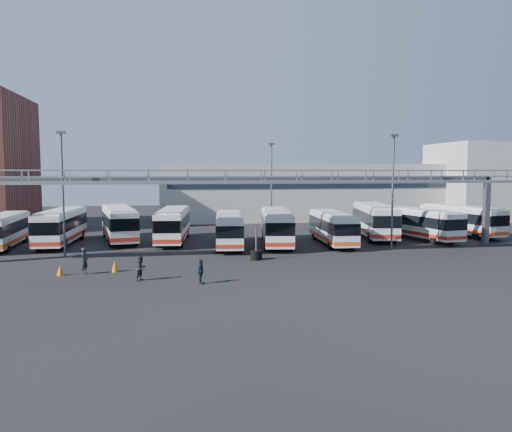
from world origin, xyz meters
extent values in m
plane|color=black|center=(0.00, 0.00, 0.00)|extent=(140.00, 140.00, 0.00)
cube|color=gray|center=(0.00, 5.00, 6.10)|extent=(50.00, 1.80, 0.22)
cube|color=gray|center=(0.00, 4.15, 7.05)|extent=(50.00, 0.10, 0.10)
cube|color=gray|center=(0.00, 5.85, 7.05)|extent=(50.00, 0.10, 0.10)
cube|color=#4C4F54|center=(0.00, 9.00, 6.30)|extent=(45.00, 0.50, 0.35)
cube|color=#9E9E99|center=(12.00, 38.00, 4.00)|extent=(42.00, 14.00, 8.00)
cube|color=#B2B2AD|center=(38.00, 32.00, 5.50)|extent=(14.00, 12.00, 11.00)
cylinder|color=#4C4F54|center=(-16.00, 8.00, 5.00)|extent=(0.18, 0.18, 10.00)
cube|color=#4C4F54|center=(-16.00, 8.00, 10.10)|extent=(0.70, 0.35, 0.22)
cylinder|color=#4C4F54|center=(12.00, 7.00, 5.00)|extent=(0.18, 0.18, 10.00)
cube|color=#4C4F54|center=(12.00, 7.00, 10.10)|extent=(0.70, 0.35, 0.22)
cylinder|color=#4C4F54|center=(4.00, 22.00, 5.00)|extent=(0.18, 0.18, 10.00)
cube|color=#4C4F54|center=(4.00, 22.00, 10.10)|extent=(0.70, 0.35, 0.22)
cube|color=silver|center=(-22.45, 13.87, 1.66)|extent=(2.76, 10.08, 2.50)
cube|color=black|center=(-22.45, 13.87, 1.95)|extent=(2.82, 10.15, 1.00)
cube|color=#E44D15|center=(-22.45, 13.87, 0.77)|extent=(2.81, 10.14, 0.32)
cube|color=silver|center=(-22.45, 13.87, 2.98)|extent=(2.48, 9.08, 0.15)
cylinder|color=black|center=(-21.28, 10.73, 0.45)|extent=(0.32, 0.92, 0.91)
cylinder|color=black|center=(-23.62, 17.01, 0.45)|extent=(0.32, 0.92, 0.91)
cylinder|color=black|center=(-21.60, 17.11, 0.45)|extent=(0.32, 0.92, 0.91)
cube|color=silver|center=(-17.74, 14.94, 1.82)|extent=(2.87, 11.02, 2.74)
cube|color=black|center=(-17.74, 14.94, 2.14)|extent=(2.93, 11.08, 1.09)
cube|color=red|center=(-17.74, 14.94, 0.85)|extent=(2.92, 11.07, 0.35)
cube|color=silver|center=(-17.74, 14.94, 3.26)|extent=(2.58, 9.92, 0.16)
cylinder|color=black|center=(-18.98, 11.48, 0.50)|extent=(0.33, 1.00, 0.99)
cylinder|color=black|center=(-16.74, 11.40, 0.50)|extent=(0.33, 1.00, 0.99)
cylinder|color=black|center=(-18.74, 18.47, 0.50)|extent=(0.33, 1.00, 0.99)
cylinder|color=black|center=(-16.49, 18.40, 0.50)|extent=(0.33, 1.00, 0.99)
cube|color=silver|center=(-12.56, 16.54, 1.86)|extent=(4.71, 11.48, 2.80)
cube|color=black|center=(-12.56, 16.54, 2.19)|extent=(4.78, 11.55, 1.12)
cube|color=red|center=(-12.56, 16.54, 0.87)|extent=(4.77, 11.54, 0.36)
cube|color=silver|center=(-12.56, 16.54, 3.34)|extent=(4.24, 10.34, 0.16)
cylinder|color=black|center=(-12.98, 12.80, 0.51)|extent=(0.50, 1.06, 1.02)
cylinder|color=black|center=(-10.72, 13.26, 0.51)|extent=(0.50, 1.06, 1.02)
cylinder|color=black|center=(-14.39, 19.83, 0.51)|extent=(0.50, 1.06, 1.02)
cylinder|color=black|center=(-12.13, 20.28, 0.51)|extent=(0.50, 1.06, 1.02)
cube|color=silver|center=(-7.23, 14.90, 1.79)|extent=(3.52, 11.01, 2.70)
cube|color=black|center=(-7.23, 14.90, 2.11)|extent=(3.59, 11.07, 1.08)
cube|color=red|center=(-7.23, 14.90, 0.84)|extent=(3.57, 11.06, 0.34)
cube|color=silver|center=(-7.23, 14.90, 3.23)|extent=(3.17, 9.91, 0.16)
cylinder|color=black|center=(-8.68, 11.56, 0.49)|extent=(0.39, 1.01, 0.98)
cylinder|color=black|center=(-6.47, 11.34, 0.49)|extent=(0.39, 1.01, 0.98)
cylinder|color=black|center=(-7.99, 18.45, 0.49)|extent=(0.39, 1.01, 0.98)
cylinder|color=black|center=(-5.79, 18.23, 0.49)|extent=(0.39, 1.01, 0.98)
cube|color=silver|center=(-2.10, 11.05, 1.67)|extent=(3.23, 10.26, 2.52)
cube|color=black|center=(-2.10, 11.05, 1.97)|extent=(3.29, 10.33, 1.01)
cube|color=red|center=(-2.10, 11.05, 0.78)|extent=(3.28, 10.32, 0.32)
cube|color=silver|center=(-2.10, 11.05, 3.01)|extent=(2.91, 9.24, 0.15)
cylinder|color=black|center=(-3.43, 7.93, 0.46)|extent=(0.36, 0.94, 0.92)
cylinder|color=black|center=(-1.38, 7.73, 0.46)|extent=(0.36, 0.94, 0.92)
cylinder|color=black|center=(-2.82, 14.36, 0.46)|extent=(0.36, 0.94, 0.92)
cylinder|color=black|center=(-0.78, 14.16, 0.46)|extent=(0.36, 0.94, 0.92)
cube|color=silver|center=(2.44, 11.43, 1.80)|extent=(3.98, 11.10, 2.72)
cube|color=black|center=(2.44, 11.43, 2.12)|extent=(4.04, 11.17, 1.09)
cube|color=red|center=(2.44, 11.43, 0.84)|extent=(4.03, 11.16, 0.35)
cube|color=silver|center=(2.44, 11.43, 3.24)|extent=(3.58, 9.99, 0.16)
cylinder|color=black|center=(0.85, 8.15, 0.49)|extent=(0.43, 1.02, 0.99)
cylinder|color=black|center=(3.05, 7.83, 0.49)|extent=(0.43, 1.02, 0.99)
cylinder|color=black|center=(1.83, 15.03, 0.49)|extent=(0.43, 1.02, 0.99)
cylinder|color=black|center=(4.03, 14.72, 0.49)|extent=(0.43, 1.02, 0.99)
cube|color=silver|center=(7.82, 11.05, 1.67)|extent=(2.85, 10.21, 2.52)
cube|color=black|center=(7.82, 11.05, 1.97)|extent=(2.92, 10.27, 1.01)
cube|color=#E44D15|center=(7.82, 11.05, 0.78)|extent=(2.90, 10.26, 0.32)
cube|color=silver|center=(7.82, 11.05, 3.01)|extent=(2.57, 9.19, 0.15)
cylinder|color=black|center=(6.62, 7.88, 0.46)|extent=(0.33, 0.93, 0.92)
cylinder|color=black|center=(8.67, 7.76, 0.46)|extent=(0.33, 0.93, 0.92)
cylinder|color=black|center=(6.98, 14.33, 0.46)|extent=(0.33, 0.93, 0.92)
cylinder|color=black|center=(9.03, 14.22, 0.46)|extent=(0.33, 0.93, 0.92)
cube|color=silver|center=(13.64, 14.82, 1.92)|extent=(4.78, 11.83, 2.89)
cube|color=black|center=(13.64, 14.82, 2.26)|extent=(4.85, 11.91, 1.15)
cube|color=red|center=(13.64, 14.82, 0.89)|extent=(4.84, 11.89, 0.37)
cube|color=silver|center=(13.64, 14.82, 3.44)|extent=(4.30, 10.65, 0.17)
cylinder|color=black|center=(11.76, 11.42, 0.52)|extent=(0.51, 1.09, 1.05)
cylinder|color=black|center=(14.10, 10.96, 0.52)|extent=(0.51, 1.09, 1.05)
cylinder|color=black|center=(13.17, 18.67, 0.52)|extent=(0.51, 1.09, 1.05)
cylinder|color=black|center=(15.51, 18.22, 0.52)|extent=(0.51, 1.09, 1.05)
cube|color=silver|center=(17.79, 12.84, 1.71)|extent=(4.33, 10.57, 2.58)
cube|color=black|center=(17.79, 12.84, 2.01)|extent=(4.40, 10.64, 1.03)
cube|color=red|center=(17.79, 12.84, 0.80)|extent=(4.39, 10.63, 0.33)
cube|color=silver|center=(17.79, 12.84, 3.07)|extent=(3.90, 9.51, 0.15)
cylinder|color=black|center=(17.41, 9.39, 0.47)|extent=(0.46, 0.97, 0.94)
cylinder|color=black|center=(19.47, 9.81, 0.47)|extent=(0.46, 0.97, 0.94)
cylinder|color=black|center=(16.11, 15.86, 0.47)|extent=(0.46, 0.97, 0.94)
cylinder|color=black|center=(18.17, 16.28, 0.47)|extent=(0.46, 0.97, 0.94)
cube|color=silver|center=(23.68, 15.15, 1.76)|extent=(4.38, 10.89, 2.66)
cube|color=black|center=(23.68, 15.15, 2.08)|extent=(4.45, 10.96, 1.06)
cube|color=#E44D15|center=(23.68, 15.15, 0.82)|extent=(4.44, 10.95, 0.34)
cube|color=silver|center=(23.68, 15.15, 3.17)|extent=(3.94, 9.80, 0.15)
cylinder|color=black|center=(23.26, 11.61, 0.48)|extent=(0.47, 1.00, 0.97)
cylinder|color=black|center=(25.40, 12.02, 0.48)|extent=(0.47, 1.00, 0.97)
cylinder|color=black|center=(21.97, 18.28, 0.48)|extent=(0.47, 1.00, 0.97)
cylinder|color=black|center=(24.11, 18.69, 0.48)|extent=(0.47, 1.00, 0.97)
imported|color=black|center=(-13.12, 0.36, 0.91)|extent=(0.66, 0.78, 1.81)
imported|color=black|center=(-9.20, -2.33, 0.79)|extent=(0.95, 0.98, 1.58)
imported|color=#19212E|center=(-5.49, -3.87, 0.78)|extent=(0.64, 0.98, 1.55)
cone|color=orange|center=(-14.70, 0.19, 0.36)|extent=(0.52, 0.52, 0.72)
cone|color=orange|center=(-11.20, 0.80, 0.39)|extent=(0.60, 0.60, 0.77)
cylinder|color=black|center=(-0.72, 3.96, 0.13)|extent=(0.94, 0.94, 0.22)
cylinder|color=black|center=(-0.72, 3.96, 0.38)|extent=(0.94, 0.94, 0.22)
cylinder|color=black|center=(-0.72, 3.96, 0.63)|extent=(0.94, 0.94, 0.22)
cylinder|color=#4C4F54|center=(-0.72, 3.96, 1.34)|extent=(0.13, 0.13, 2.68)
camera|label=1|loc=(-7.00, -34.52, 6.97)|focal=35.00mm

